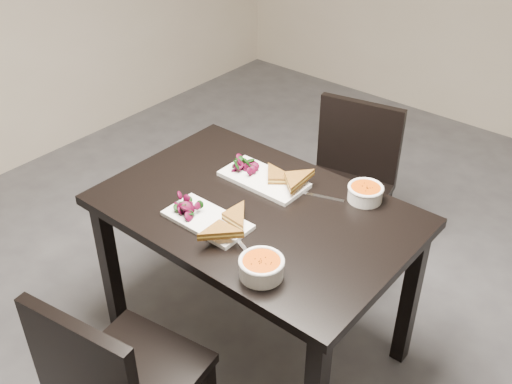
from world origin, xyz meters
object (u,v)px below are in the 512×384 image
(table, at_px, (256,227))
(soup_bowl_far, at_px, (365,192))
(chair_near, at_px, (116,380))
(plate_near, at_px, (207,220))
(chair_far, at_px, (348,178))
(soup_bowl_near, at_px, (261,266))
(plate_far, at_px, (264,180))

(table, xyz_separation_m, soup_bowl_far, (0.30, 0.31, 0.13))
(chair_near, height_order, plate_near, chair_near)
(chair_far, distance_m, soup_bowl_far, 0.65)
(chair_far, xyz_separation_m, soup_bowl_far, (0.34, -0.46, 0.30))
(plate_near, xyz_separation_m, soup_bowl_near, (0.34, -0.10, 0.03))
(chair_far, bearing_deg, plate_near, -103.46)
(chair_far, bearing_deg, plate_far, -105.84)
(chair_near, xyz_separation_m, chair_far, (-0.08, 1.53, 0.00))
(chair_near, relative_size, soup_bowl_near, 5.56)
(soup_bowl_near, height_order, soup_bowl_far, soup_bowl_near)
(table, distance_m, chair_far, 0.79)
(soup_bowl_near, bearing_deg, table, 132.37)
(table, bearing_deg, chair_near, -87.67)
(soup_bowl_near, relative_size, plate_far, 0.43)
(soup_bowl_near, relative_size, soup_bowl_far, 1.09)
(plate_far, relative_size, soup_bowl_far, 2.55)
(table, bearing_deg, soup_bowl_far, 46.39)
(chair_far, distance_m, soup_bowl_near, 1.15)
(plate_near, bearing_deg, soup_bowl_far, 53.18)
(soup_bowl_near, distance_m, soup_bowl_far, 0.60)
(table, xyz_separation_m, plate_far, (-0.09, 0.16, 0.11))
(table, relative_size, soup_bowl_far, 8.53)
(plate_far, bearing_deg, soup_bowl_near, -51.64)
(chair_near, height_order, soup_bowl_near, chair_near)
(table, xyz_separation_m, chair_far, (-0.05, 0.77, -0.17))
(plate_far, height_order, soup_bowl_far, soup_bowl_far)
(soup_bowl_far, bearing_deg, chair_far, 126.39)
(plate_far, bearing_deg, chair_near, -82.37)
(plate_near, bearing_deg, chair_far, 88.07)
(table, height_order, soup_bowl_far, soup_bowl_far)
(chair_far, bearing_deg, chair_near, -98.67)
(chair_near, xyz_separation_m, plate_far, (-0.12, 0.91, 0.27))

